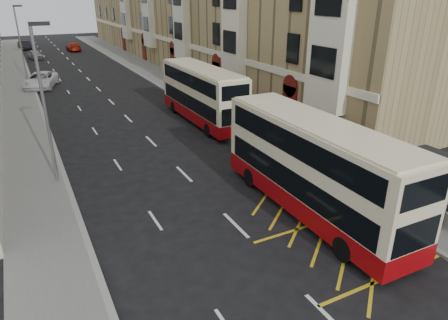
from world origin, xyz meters
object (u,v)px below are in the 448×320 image
pedestrian_near (396,192)px  white_van (41,80)px  double_decker_rear (202,95)px  litter_bin (439,214)px  double_decker_front (313,168)px  car_red (73,47)px  pedestrian_far (349,158)px  car_silver (35,55)px  street_lamp_near (44,98)px  street_lamp_far (20,39)px  car_dark (25,45)px

pedestrian_near → white_van: bearing=-81.8°
double_decker_rear → litter_bin: double_decker_rear is taller
double_decker_rear → double_decker_front: bearing=-95.4°
white_van → double_decker_rear: bearing=-43.8°
litter_bin → white_van: 39.63m
pedestrian_near → car_red: pedestrian_near is taller
pedestrian_near → car_red: (-4.72, 64.71, -0.39)m
double_decker_rear → pedestrian_far: 13.15m
double_decker_front → car_red: bearing=92.2°
double_decker_rear → litter_bin: size_ratio=11.62×
double_decker_front → car_silver: size_ratio=2.74×
double_decker_front → pedestrian_near: double_decker_front is taller
double_decker_rear → litter_bin: 18.77m
street_lamp_near → street_lamp_far: size_ratio=1.00×
pedestrian_far → car_red: pedestrian_far is taller
pedestrian_far → white_van: bearing=-62.6°
street_lamp_near → double_decker_front: (9.94, -8.52, -2.41)m
car_red → pedestrian_near: bearing=93.5°
street_lamp_far → double_decker_front: (9.94, -38.52, -2.41)m
double_decker_rear → car_red: 47.97m
car_silver → car_red: 9.76m
street_lamp_far → car_dark: (1.15, 30.29, -3.90)m
street_lamp_far → car_silver: 17.67m
pedestrian_far → car_red: (-5.82, 60.62, -0.31)m
street_lamp_far → white_van: bearing=-75.9°
street_lamp_near → street_lamp_far: same height
street_lamp_far → car_red: 26.07m
street_lamp_near → double_decker_front: 13.31m
double_decker_front → pedestrian_far: 5.06m
pedestrian_near → litter_bin: bearing=105.8°
pedestrian_near → car_silver: pedestrian_near is taller
pedestrian_far → car_red: 60.90m
car_silver → street_lamp_near: bearing=-103.7°
street_lamp_near → car_silver: street_lamp_near is taller
pedestrian_near → car_dark: size_ratio=0.43×
street_lamp_near → double_decker_rear: street_lamp_near is taller
car_silver → street_lamp_far: bearing=-107.8°
pedestrian_far → car_red: bearing=-79.7°
car_dark → pedestrian_far: bearing=-90.0°
litter_bin → white_van: white_van is taller
car_silver → litter_bin: bearing=-89.8°
pedestrian_near → car_red: bearing=-96.3°
litter_bin → car_dark: size_ratio=0.21×
white_van → car_dark: (0.00, 34.86, -0.07)m
street_lamp_near → car_dark: street_lamp_near is taller
pedestrian_near → car_dark: (-12.08, 70.67, -0.38)m
pedestrian_near → car_dark: 71.70m
street_lamp_near → double_decker_rear: bearing=29.7°
pedestrian_near → car_red: 64.89m
car_dark → car_red: (7.36, -5.96, -0.02)m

